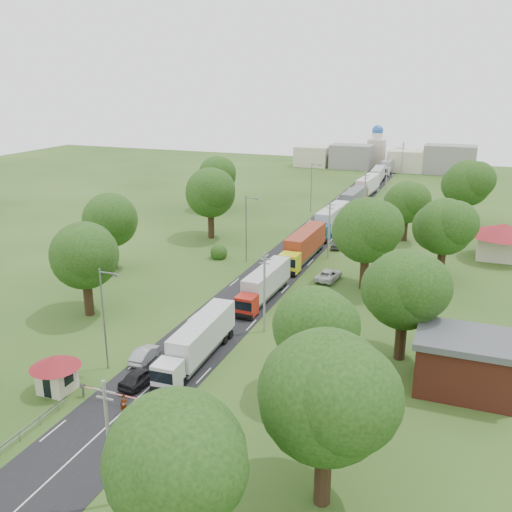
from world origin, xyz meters
The scene contains 46 objects.
ground centered at (0.00, 0.00, 0.00)m, with size 260.00×260.00×0.00m, color #264517.
road centered at (0.00, 20.00, 0.00)m, with size 8.00×200.00×0.04m, color black.
boom_barrier centered at (-1.36, -25.00, 0.89)m, with size 9.22×0.35×1.18m.
guard_booth centered at (-7.20, -25.00, 2.16)m, with size 4.40×4.40×3.45m.
info_sign centered at (5.20, 35.00, 3.00)m, with size 0.12×3.10×4.10m.
pole_0 centered at (5.50, -35.00, 4.68)m, with size 1.60×0.24×9.00m.
pole_1 centered at (5.50, -7.00, 4.68)m, with size 1.60×0.24×9.00m.
pole_2 centered at (5.50, 21.00, 4.68)m, with size 1.60×0.24×9.00m.
pole_3 centered at (5.50, 49.00, 4.68)m, with size 1.60×0.24×9.00m.
pole_4 centered at (5.50, 77.00, 4.68)m, with size 1.60×0.24×9.00m.
pole_5 centered at (5.50, 105.00, 4.68)m, with size 1.60×0.24×9.00m.
lamp_0 centered at (-5.35, -20.00, 5.55)m, with size 2.03×0.22×10.00m.
lamp_1 centered at (-5.35, 15.00, 5.55)m, with size 2.03×0.22×10.00m.
lamp_2 centered at (-5.35, 50.00, 5.55)m, with size 2.03×0.22×10.00m.
tree_0 centered at (11.99, -37.84, 7.22)m, with size 8.80×8.80×11.07m.
tree_1 centered at (17.99, -29.83, 7.85)m, with size 9.60×9.60×12.05m.
tree_2 centered at (13.99, -17.86, 6.60)m, with size 8.00×8.00×10.10m.
tree_3 centered at (19.99, -7.84, 7.22)m, with size 8.80×8.80×11.07m.
tree_4 centered at (12.99, 10.17, 7.85)m, with size 9.60×9.60×12.05m.
tree_5 centered at (21.99, 18.16, 7.22)m, with size 8.80×8.80×11.07m.
tree_6 centered at (14.99, 35.14, 6.60)m, with size 8.00×8.00×10.10m.
tree_7 centered at (23.99, 50.17, 7.85)m, with size 9.60×9.60×12.05m.
tree_10 centered at (-15.01, -9.84, 7.22)m, with size 8.80×8.80×11.07m.
tree_11 centered at (-22.01, 5.16, 7.22)m, with size 8.80×8.80×11.07m.
tree_12 centered at (-16.01, 25.17, 7.85)m, with size 9.60×9.60×12.05m.
tree_13 centered at (-24.01, 45.16, 7.22)m, with size 8.80×8.80×11.07m.
house_brick centered at (26.00, -12.00, 2.65)m, with size 8.60×6.60×5.20m.
house_cream centered at (30.00, 30.00, 3.64)m, with size 10.08×10.08×5.80m.
distant_town centered at (0.68, 110.00, 3.49)m, with size 52.00×8.00×8.00m.
church centered at (-4.00, 118.00, 5.39)m, with size 5.00×5.00×12.30m.
truck_0 centered at (1.80, -15.37, 2.05)m, with size 2.78×13.97×3.87m.
truck_1 centered at (2.24, 1.76, 1.99)m, with size 2.65×13.56×3.75m.
truck_2 centered at (2.29, 18.60, 2.30)m, with size 2.96×15.68×4.34m.
truck_3 centered at (2.21, 35.86, 2.29)m, with size 3.28×15.63×4.32m.
truck_4 centered at (2.28, 54.05, 2.21)m, with size 3.17×15.06×4.16m.
truck_5 centered at (2.22, 69.69, 2.31)m, with size 3.38×15.75×4.35m.
truck_6 centered at (1.73, 86.26, 2.12)m, with size 3.00×14.43×3.99m.
truck_7 centered at (1.81, 104.28, 2.05)m, with size 2.91×13.99×3.87m.
truck_8 centered at (2.00, 122.68, 2.31)m, with size 3.37×15.74×4.35m.
car_lane_front centered at (-1.00, -21.41, 0.78)m, with size 1.85×4.61×1.57m, color black.
car_lane_mid centered at (-2.97, -17.42, 0.69)m, with size 1.45×4.17×1.37m, color gray.
car_lane_rear centered at (-1.00, -12.00, 0.79)m, with size 2.20×5.41×1.57m, color black.
car_verge_near centered at (8.00, 11.48, 0.74)m, with size 2.44×5.30×1.47m, color silver.
car_verge_far centered at (5.50, 26.57, 0.66)m, with size 1.56×3.89×1.32m, color #4D4F54.
pedestrian_near centered at (0.38, -26.07, 0.88)m, with size 0.64×0.42×1.76m, color gray.
pedestrian_booth centered at (-6.50, -26.00, 0.92)m, with size 0.89×0.70×1.84m, color gray.
Camera 1 is at (25.00, -60.02, 26.48)m, focal length 40.00 mm.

